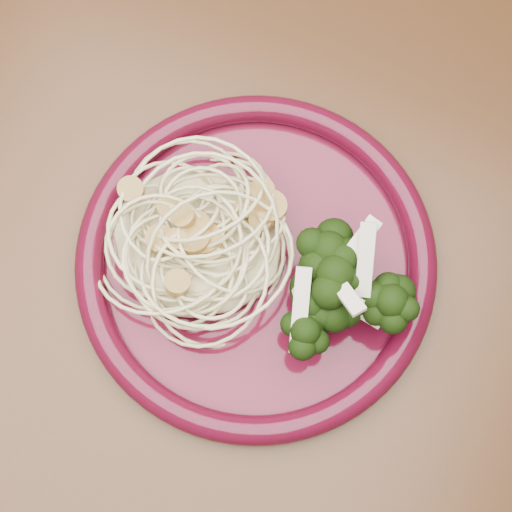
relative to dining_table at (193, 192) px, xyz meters
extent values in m
plane|color=brown|center=(0.00, 0.00, -0.65)|extent=(3.50, 3.50, 0.00)
cube|color=#472814|center=(0.00, 0.00, 0.08)|extent=(1.20, 0.80, 0.04)
cylinder|color=#4A0A1C|center=(0.09, -0.06, 0.10)|extent=(0.27, 0.27, 0.01)
torus|color=#4A0A1C|center=(0.09, -0.06, 0.11)|extent=(0.28, 0.28, 0.02)
ellipsoid|color=beige|center=(0.05, -0.07, 0.12)|extent=(0.13, 0.12, 0.03)
ellipsoid|color=black|center=(0.14, -0.06, 0.13)|extent=(0.10, 0.16, 0.05)
camera|label=1|loc=(0.15, -0.19, 0.60)|focal=50.00mm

